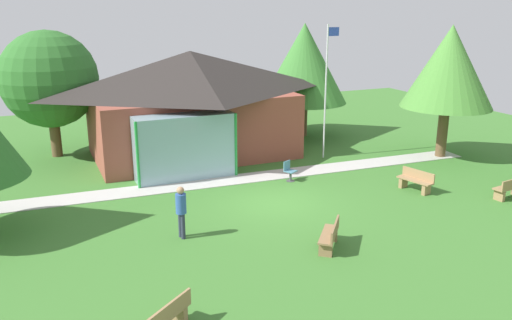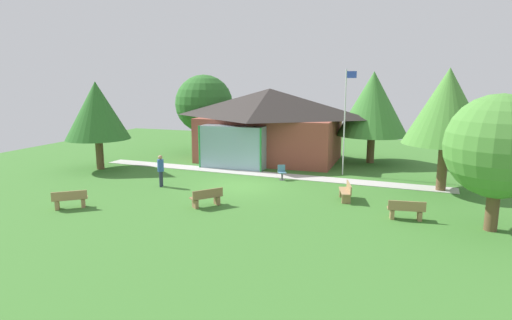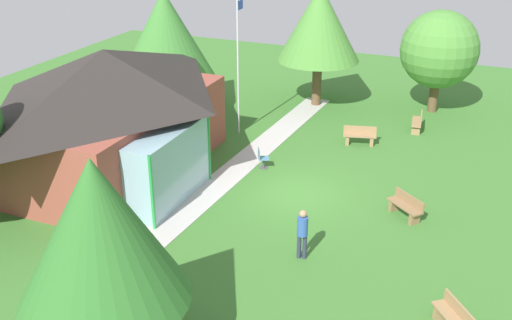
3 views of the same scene
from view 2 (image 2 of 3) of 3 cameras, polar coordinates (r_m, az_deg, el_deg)
name	(u,v)px [view 2 (image 2 of 3)]	position (r m, az deg, el deg)	size (l,w,h in m)	color
ground_plane	(243,186)	(23.85, -1.77, -3.40)	(44.00, 44.00, 0.00)	#3D752D
pavilion	(268,124)	(30.77, 1.61, 4.84)	(10.44, 7.60, 5.13)	brown
footpath	(260,174)	(26.68, 0.60, -1.84)	(22.35, 1.30, 0.03)	#BCB7B2
flagpole	(345,118)	(26.53, 11.70, 5.48)	(0.64, 0.08, 6.39)	silver
bench_lawn_far_right	(406,210)	(19.14, 19.22, -6.31)	(1.54, 0.63, 0.84)	#9E7A51
bench_mid_right	(346,192)	(21.38, 11.80, -4.17)	(0.80, 1.56, 0.84)	#9E7A51
bench_front_center	(207,198)	(20.05, -6.54, -5.01)	(1.29, 1.44, 0.84)	olive
bench_front_left	(70,200)	(21.36, -23.37, -4.86)	(1.45, 1.27, 0.84)	#9E7A51
patio_chair_lawn_spare	(282,173)	(25.17, 3.44, -1.68)	(0.60, 0.60, 0.86)	teal
visitor_strolling_lawn	(161,168)	(23.96, -12.48, -1.08)	(0.34, 0.34, 1.74)	#2D3347
tree_behind_pavilion_right	(373,104)	(30.86, 15.18, 7.16)	(4.85, 4.85, 6.30)	brown
tree_far_east	(499,147)	(18.58, 29.42, 1.55)	(3.95, 3.95, 5.28)	brown
tree_east_hedge	(447,107)	(24.18, 23.95, 6.45)	(4.32, 4.32, 6.37)	brown
tree_west_hedge	(97,111)	(29.49, -20.29, 6.12)	(4.08, 4.08, 5.65)	brown
tree_behind_pavilion_left	(204,104)	(35.37, -6.87, 7.38)	(4.63, 4.63, 6.13)	brown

